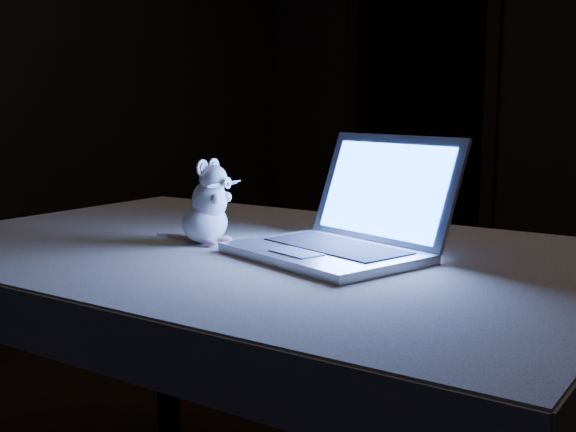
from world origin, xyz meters
The scene contains 5 objects.
doorway centered at (-1.10, 2.50, 1.06)m, with size 1.06×0.36×2.13m, color black, non-canonical shape.
table centered at (-0.07, -0.50, 0.42)m, with size 1.55×1.00×0.83m, color black, non-canonical shape.
tablecloth centered at (-0.05, -0.54, 0.78)m, with size 1.67×1.12×0.11m, color beige, non-canonical shape.
laptop centered at (0.15, -0.51, 0.98)m, with size 0.41×0.36×0.28m, color #BABABF, non-canonical shape.
plush_mouse centered at (-0.18, -0.54, 0.94)m, with size 0.15×0.15×0.20m, color silver, non-canonical shape.
Camera 1 is at (1.00, -1.81, 1.18)m, focal length 45.00 mm.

